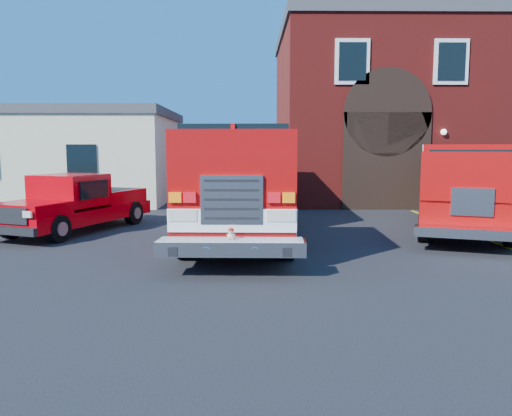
{
  "coord_description": "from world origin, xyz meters",
  "views": [
    {
      "loc": [
        -0.13,
        -11.57,
        2.55
      ],
      "look_at": [
        0.0,
        -1.2,
        1.3
      ],
      "focal_mm": 35.0,
      "sensor_mm": 36.0,
      "label": 1
    }
  ],
  "objects_px": {
    "side_building": "(68,155)",
    "fire_engine": "(243,181)",
    "fire_station": "(429,114)",
    "pickup_truck": "(76,204)",
    "secondary_truck": "(463,183)"
  },
  "relations": [
    {
      "from": "fire_station",
      "to": "side_building",
      "type": "height_order",
      "value": "fire_station"
    },
    {
      "from": "side_building",
      "to": "secondary_truck",
      "type": "height_order",
      "value": "side_building"
    },
    {
      "from": "fire_station",
      "to": "fire_engine",
      "type": "bearing_deg",
      "value": -130.56
    },
    {
      "from": "side_building",
      "to": "secondary_truck",
      "type": "relative_size",
      "value": 1.19
    },
    {
      "from": "fire_station",
      "to": "side_building",
      "type": "xyz_separation_m",
      "value": [
        -17.99,
        -0.99,
        -2.05
      ]
    },
    {
      "from": "fire_station",
      "to": "side_building",
      "type": "relative_size",
      "value": 1.49
    },
    {
      "from": "side_building",
      "to": "fire_station",
      "type": "bearing_deg",
      "value": 3.14
    },
    {
      "from": "fire_engine",
      "to": "secondary_truck",
      "type": "height_order",
      "value": "fire_engine"
    },
    {
      "from": "secondary_truck",
      "to": "side_building",
      "type": "bearing_deg",
      "value": 150.07
    },
    {
      "from": "side_building",
      "to": "pickup_truck",
      "type": "relative_size",
      "value": 1.79
    },
    {
      "from": "fire_engine",
      "to": "pickup_truck",
      "type": "relative_size",
      "value": 1.77
    },
    {
      "from": "side_building",
      "to": "fire_engine",
      "type": "distance_m",
      "value": 13.17
    },
    {
      "from": "fire_engine",
      "to": "secondary_truck",
      "type": "xyz_separation_m",
      "value": [
        6.91,
        0.93,
        -0.15
      ]
    },
    {
      "from": "fire_engine",
      "to": "pickup_truck",
      "type": "height_order",
      "value": "fire_engine"
    },
    {
      "from": "fire_station",
      "to": "fire_engine",
      "type": "distance_m",
      "value": 14.58
    }
  ]
}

